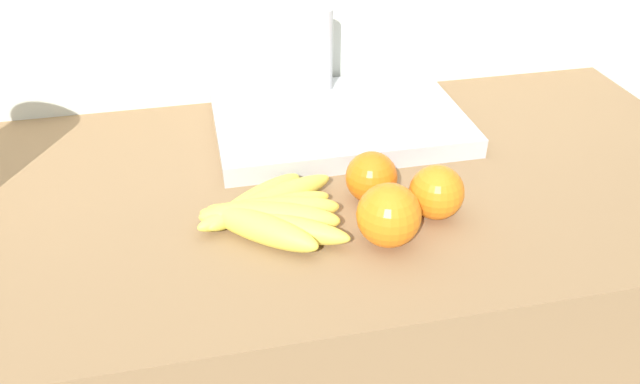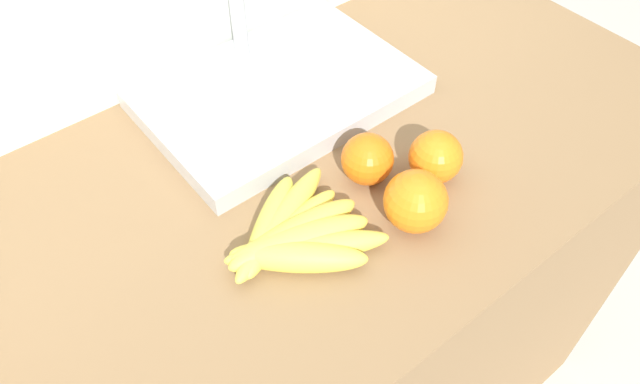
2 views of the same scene
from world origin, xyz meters
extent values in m
cube|color=olive|center=(0.00, 0.00, 0.47)|extent=(1.46, 0.61, 0.94)
cube|color=silver|center=(0.00, 0.33, 0.65)|extent=(1.86, 0.06, 1.30)
ellipsoid|color=#E3D04C|center=(-0.02, -0.12, 0.96)|extent=(0.16, 0.14, 0.04)
ellipsoid|color=#D6C84C|center=(0.00, -0.12, 0.96)|extent=(0.20, 0.13, 0.04)
ellipsoid|color=#E2C94C|center=(0.00, -0.10, 0.97)|extent=(0.19, 0.10, 0.04)
ellipsoid|color=#E7C94C|center=(0.00, -0.09, 0.96)|extent=(0.19, 0.05, 0.04)
ellipsoid|color=#E1CE4C|center=(0.00, -0.08, 0.96)|extent=(0.18, 0.06, 0.03)
ellipsoid|color=#DBCC4C|center=(0.00, -0.06, 0.96)|extent=(0.21, 0.12, 0.04)
ellipsoid|color=#D6CF4C|center=(-0.01, -0.05, 0.96)|extent=(0.16, 0.13, 0.04)
sphere|color=orange|center=(0.22, -0.11, 0.98)|extent=(0.07, 0.07, 0.07)
sphere|color=orange|center=(0.15, -0.06, 0.98)|extent=(0.07, 0.07, 0.07)
sphere|color=orange|center=(0.14, -0.16, 0.99)|extent=(0.08, 0.08, 0.08)
cube|color=#B7BABF|center=(0.15, 0.15, 0.96)|extent=(0.41, 0.28, 0.03)
cylinder|color=#B2B2B7|center=(0.15, 0.25, 1.05)|extent=(0.02, 0.02, 0.14)
camera|label=1|loc=(-0.08, -0.76, 1.45)|focal=35.21mm
camera|label=2|loc=(-0.27, -0.47, 1.58)|focal=34.23mm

